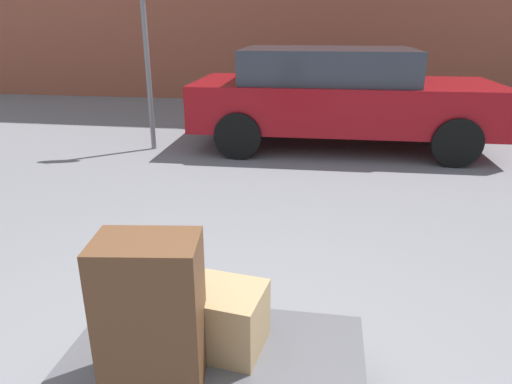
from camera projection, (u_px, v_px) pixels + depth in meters
name	position (u px, v px, depth m)	size (l,w,h in m)	color
luggage_cart	(216.00, 365.00, 2.15)	(1.36, 0.76, 0.34)	#4C4C51
duffel_bag_tan_front_left	(205.00, 315.00, 2.15)	(0.54, 0.31, 0.30)	#9E7F56
suitcase_brown_stacked_top	(151.00, 313.00, 1.86)	(0.41, 0.27, 0.65)	#51331E
parked_car	(339.00, 95.00, 6.75)	(4.34, 2.00, 1.42)	maroon
bollard_kerb_near	(422.00, 106.00, 8.19)	(0.21, 0.21, 0.74)	#383838
bollard_kerb_mid	(501.00, 108.00, 8.00)	(0.21, 0.21, 0.74)	#383838
no_parking_sign	(145.00, 36.00, 6.31)	(0.50, 0.09, 2.59)	slate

